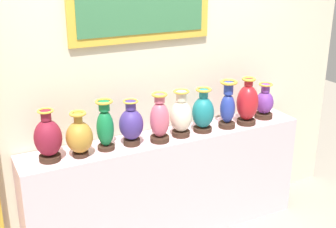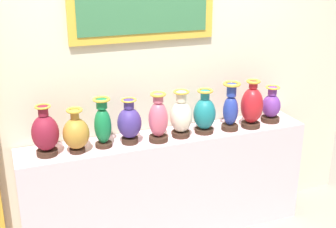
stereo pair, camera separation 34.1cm
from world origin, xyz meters
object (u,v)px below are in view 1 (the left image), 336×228
(vase_ochre, at_px, (79,137))
(vase_cobalt, at_px, (228,106))
(vase_emerald, at_px, (105,127))
(vase_indigo, at_px, (131,124))
(vase_burgundy, at_px, (48,138))
(vase_teal, at_px, (203,112))
(vase_crimson, at_px, (247,103))
(vase_rose, at_px, (160,120))
(vase_violet, at_px, (264,103))
(vase_ivory, at_px, (181,116))

(vase_ochre, distance_m, vase_cobalt, 1.22)
(vase_emerald, bearing_deg, vase_indigo, -2.03)
(vase_burgundy, bearing_deg, vase_teal, -0.83)
(vase_ochre, distance_m, vase_indigo, 0.40)
(vase_teal, height_order, vase_crimson, vase_crimson)
(vase_burgundy, height_order, vase_crimson, vase_crimson)
(vase_burgundy, distance_m, vase_rose, 0.82)
(vase_teal, height_order, vase_violet, vase_teal)
(vase_ochre, xyz_separation_m, vase_emerald, (0.20, 0.03, 0.03))
(vase_ochre, bearing_deg, vase_ivory, 0.28)
(vase_emerald, bearing_deg, vase_teal, -1.26)
(vase_teal, distance_m, vase_violet, 0.63)
(vase_emerald, xyz_separation_m, vase_cobalt, (1.02, -0.04, 0.01))
(vase_rose, bearing_deg, vase_emerald, 173.62)
(vase_ivory, bearing_deg, vase_teal, 2.41)
(vase_indigo, bearing_deg, vase_cobalt, -2.08)
(vase_burgundy, distance_m, vase_emerald, 0.41)
(vase_teal, bearing_deg, vase_violet, 2.10)
(vase_burgundy, relative_size, vase_indigo, 1.07)
(vase_teal, relative_size, vase_crimson, 0.90)
(vase_rose, distance_m, vase_cobalt, 0.61)
(vase_crimson, bearing_deg, vase_teal, 176.14)
(vase_burgundy, height_order, vase_violet, vase_burgundy)
(vase_violet, bearing_deg, vase_indigo, -179.43)
(vase_emerald, distance_m, vase_violet, 1.43)
(vase_teal, bearing_deg, vase_burgundy, 179.17)
(vase_ivory, bearing_deg, vase_cobalt, -1.46)
(vase_burgundy, distance_m, vase_ivory, 1.01)
(vase_emerald, bearing_deg, vase_violet, 0.21)
(vase_rose, xyz_separation_m, vase_teal, (0.40, 0.03, -0.01))
(vase_ivory, bearing_deg, vase_burgundy, 178.52)
(vase_burgundy, distance_m, vase_teal, 1.21)
(vase_crimson, bearing_deg, vase_indigo, 177.84)
(vase_emerald, xyz_separation_m, vase_rose, (0.41, -0.05, -0.00))
(vase_burgundy, xyz_separation_m, vase_ochre, (0.21, -0.03, -0.02))
(vase_burgundy, xyz_separation_m, vase_cobalt, (1.43, -0.04, 0.02))
(vase_ivory, bearing_deg, vase_crimson, -1.78)
(vase_indigo, xyz_separation_m, vase_violet, (1.24, 0.01, -0.03))
(vase_burgundy, height_order, vase_ivory, same)
(vase_ochre, distance_m, vase_violet, 1.63)
(vase_cobalt, distance_m, vase_crimson, 0.19)
(vase_burgundy, height_order, vase_cobalt, vase_cobalt)
(vase_burgundy, relative_size, vase_teal, 1.04)
(vase_emerald, xyz_separation_m, vase_indigo, (0.20, -0.01, -0.02))
(vase_emerald, xyz_separation_m, vase_crimson, (1.21, -0.05, 0.01))
(vase_rose, bearing_deg, vase_crimson, 0.05)
(vase_indigo, height_order, vase_cobalt, vase_cobalt)
(vase_ochre, distance_m, vase_emerald, 0.20)
(vase_emerald, relative_size, vase_teal, 1.05)
(vase_ochre, height_order, vase_rose, vase_rose)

